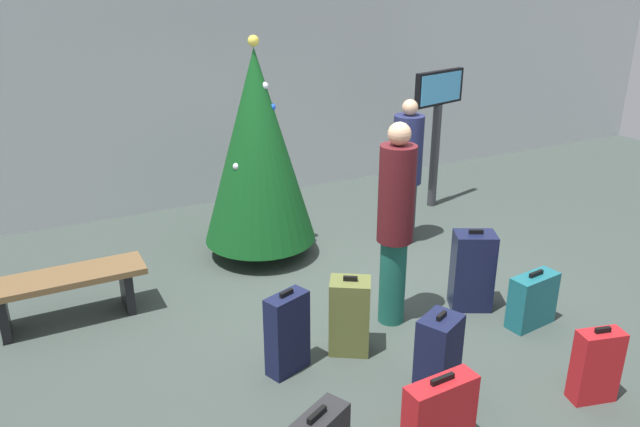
% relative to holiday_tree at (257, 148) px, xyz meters
% --- Properties ---
extents(ground_plane, '(16.00, 16.00, 0.00)m').
position_rel_holiday_tree_xyz_m(ground_plane, '(0.65, -1.52, -1.28)').
color(ground_plane, '#38423D').
extents(back_wall, '(16.00, 0.20, 3.26)m').
position_rel_holiday_tree_xyz_m(back_wall, '(0.65, 2.05, 0.36)').
color(back_wall, '#B7BCC1').
rests_on(back_wall, ground_plane).
extents(holiday_tree, '(1.26, 1.26, 2.47)m').
position_rel_holiday_tree_xyz_m(holiday_tree, '(0.00, 0.00, 0.00)').
color(holiday_tree, '#4C3319').
rests_on(holiday_tree, ground_plane).
extents(flight_info_kiosk, '(0.90, 0.31, 1.88)m').
position_rel_holiday_tree_xyz_m(flight_info_kiosk, '(2.76, 0.40, 0.04)').
color(flight_info_kiosk, '#333338').
rests_on(flight_info_kiosk, ground_plane).
extents(waiting_bench, '(1.44, 0.44, 0.48)m').
position_rel_holiday_tree_xyz_m(waiting_bench, '(-2.17, -0.56, -0.92)').
color(waiting_bench, brown).
rests_on(waiting_bench, ground_plane).
extents(traveller_0, '(0.49, 0.49, 1.74)m').
position_rel_holiday_tree_xyz_m(traveller_0, '(1.68, -0.46, -0.36)').
color(traveller_0, '#333338').
rests_on(traveller_0, ground_plane).
extents(traveller_1, '(0.45, 0.45, 1.90)m').
position_rel_holiday_tree_xyz_m(traveller_1, '(0.52, -1.94, -0.26)').
color(traveller_1, '#19594C').
rests_on(traveller_1, ground_plane).
extents(suitcase_0, '(0.40, 0.37, 0.68)m').
position_rel_holiday_tree_xyz_m(suitcase_0, '(0.26, -2.98, -0.95)').
color(suitcase_0, '#141938').
rests_on(suitcase_0, ground_plane).
extents(suitcase_1, '(0.47, 0.42, 0.82)m').
position_rel_holiday_tree_xyz_m(suitcase_1, '(1.34, -2.08, -0.89)').
color(suitcase_1, '#141938').
rests_on(suitcase_1, ground_plane).
extents(suitcase_2, '(0.52, 0.19, 0.63)m').
position_rel_holiday_tree_xyz_m(suitcase_2, '(-0.17, -3.55, -0.98)').
color(suitcase_2, '#B2191E').
rests_on(suitcase_2, ground_plane).
extents(suitcase_4, '(0.49, 0.25, 0.55)m').
position_rel_holiday_tree_xyz_m(suitcase_4, '(1.63, -2.60, -1.02)').
color(suitcase_4, '#19606B').
rests_on(suitcase_4, ground_plane).
extents(suitcase_5, '(0.40, 0.28, 0.73)m').
position_rel_holiday_tree_xyz_m(suitcase_5, '(-0.67, -2.21, -0.93)').
color(suitcase_5, '#141938').
rests_on(suitcase_5, ground_plane).
extents(suitcase_6, '(0.43, 0.40, 0.71)m').
position_rel_holiday_tree_xyz_m(suitcase_6, '(-0.08, -2.19, -0.94)').
color(suitcase_6, '#59602D').
rests_on(suitcase_6, ground_plane).
extents(suitcase_7, '(0.37, 0.24, 0.63)m').
position_rel_holiday_tree_xyz_m(suitcase_7, '(1.25, -3.62, -0.98)').
color(suitcase_7, '#B2191E').
rests_on(suitcase_7, ground_plane).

